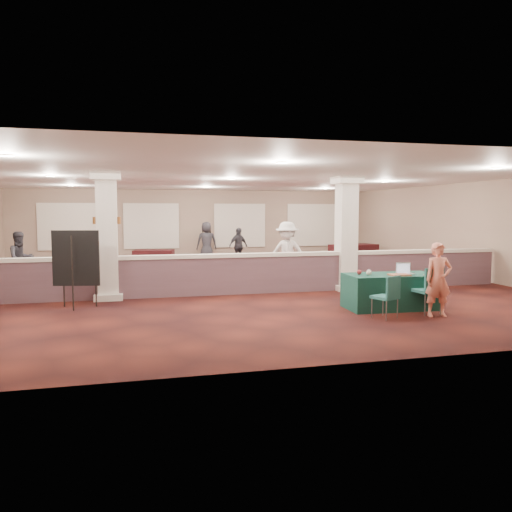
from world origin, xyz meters
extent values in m
plane|color=#431710|center=(0.00, 0.00, 0.00)|extent=(16.00, 16.00, 0.00)
cube|color=#866B5D|center=(0.00, 8.00, 1.60)|extent=(16.00, 0.04, 3.20)
cube|color=#866B5D|center=(0.00, -8.00, 1.60)|extent=(16.00, 0.04, 3.20)
cube|color=#866B5D|center=(8.00, 0.00, 1.60)|extent=(0.04, 16.00, 3.20)
cube|color=silver|center=(0.00, 0.00, 3.20)|extent=(16.00, 16.00, 0.02)
cube|color=#4F353C|center=(0.00, -1.50, 0.50)|extent=(15.60, 0.20, 1.00)
cube|color=beige|center=(0.00, -1.50, 1.05)|extent=(15.60, 0.28, 0.10)
cube|color=silver|center=(-3.50, -1.50, 1.60)|extent=(0.50, 0.50, 3.20)
cube|color=silver|center=(-3.50, -1.50, 0.08)|extent=(0.70, 0.70, 0.16)
cube|color=silver|center=(-3.50, -1.50, 3.10)|extent=(0.72, 0.72, 0.20)
cube|color=silver|center=(3.00, -1.50, 1.60)|extent=(0.50, 0.50, 3.20)
cube|color=silver|center=(3.00, -1.50, 0.08)|extent=(0.70, 0.70, 0.16)
cube|color=silver|center=(3.00, -1.50, 3.10)|extent=(0.72, 0.72, 0.20)
cylinder|color=brown|center=(-3.78, -1.50, 2.00)|extent=(0.12, 0.12, 0.18)
cylinder|color=white|center=(-3.78, -1.50, 2.00)|extent=(0.09, 0.09, 0.10)
cylinder|color=brown|center=(-3.22, -1.50, 2.00)|extent=(0.12, 0.12, 0.18)
cylinder|color=white|center=(-3.22, -1.50, 2.00)|extent=(0.09, 0.09, 0.10)
cube|color=#0E362F|center=(2.83, -4.35, 0.40)|extent=(2.11, 1.13, 0.79)
cube|color=#1F5D55|center=(3.30, -5.04, 0.50)|extent=(0.57, 0.57, 0.07)
cube|color=#1F5D55|center=(3.33, -5.27, 0.77)|extent=(0.49, 0.12, 0.49)
cylinder|color=slate|center=(3.12, -5.28, 0.23)|extent=(0.03, 0.03, 0.46)
cylinder|color=slate|center=(3.53, -5.22, 0.23)|extent=(0.03, 0.03, 0.46)
cylinder|color=slate|center=(3.06, -4.86, 0.23)|extent=(0.03, 0.03, 0.46)
cylinder|color=slate|center=(3.48, -4.81, 0.23)|extent=(0.03, 0.03, 0.46)
cube|color=#1F5D55|center=(2.17, -5.27, 0.44)|extent=(0.59, 0.59, 0.06)
cube|color=#1F5D55|center=(2.26, -5.45, 0.68)|extent=(0.41, 0.22, 0.43)
cylinder|color=slate|center=(2.08, -5.51, 0.20)|extent=(0.03, 0.03, 0.41)
cylinder|color=slate|center=(2.42, -5.36, 0.20)|extent=(0.03, 0.03, 0.41)
cylinder|color=slate|center=(1.93, -5.17, 0.20)|extent=(0.03, 0.03, 0.41)
cylinder|color=slate|center=(2.27, -5.02, 0.20)|extent=(0.03, 0.03, 0.41)
cube|color=black|center=(-4.15, -2.59, 1.16)|extent=(1.04, 0.28, 1.27)
cylinder|color=black|center=(-4.47, -2.28, 0.85)|extent=(0.04, 0.04, 1.69)
cylinder|color=black|center=(-3.74, -2.44, 0.85)|extent=(0.04, 0.04, 1.69)
cylinder|color=black|center=(-4.21, -2.85, 0.85)|extent=(0.04, 0.04, 1.69)
imported|color=#E97D65|center=(3.35, -5.39, 0.78)|extent=(0.62, 0.46, 1.57)
cube|color=black|center=(-4.04, 0.30, 0.35)|extent=(1.91, 1.40, 0.70)
cube|color=black|center=(-0.72, 0.30, 0.36)|extent=(1.88, 1.11, 0.72)
cube|color=black|center=(2.50, 3.00, 0.33)|extent=(1.67, 0.94, 0.65)
cube|color=black|center=(-3.55, 3.81, 0.33)|extent=(1.70, 0.99, 0.65)
cube|color=black|center=(-2.00, 6.36, 0.33)|extent=(1.76, 1.17, 0.65)
cube|color=black|center=(6.50, 5.38, 0.41)|extent=(2.18, 1.44, 0.81)
imported|color=black|center=(-6.10, 1.43, 0.82)|extent=(0.89, 0.83, 1.64)
imported|color=beige|center=(1.73, 0.00, 0.96)|extent=(1.34, 1.10, 1.92)
imported|color=black|center=(1.50, 6.00, 0.78)|extent=(1.02, 0.78, 1.56)
imported|color=black|center=(0.31, 7.00, 0.90)|extent=(0.91, 0.52, 1.80)
cube|color=silver|center=(3.15, -4.42, 0.80)|extent=(0.37, 0.27, 0.02)
cube|color=silver|center=(3.16, -4.30, 0.93)|extent=(0.36, 0.03, 0.24)
cube|color=#B3BAD7|center=(3.16, -4.30, 0.92)|extent=(0.33, 0.02, 0.21)
cube|color=#D35721|center=(2.87, -4.63, 0.81)|extent=(0.45, 0.35, 0.03)
sphere|color=#BFAF9D|center=(2.23, -4.43, 0.85)|extent=(0.12, 0.12, 0.12)
sphere|color=#601F13|center=(2.07, -4.26, 0.85)|extent=(0.11, 0.11, 0.11)
sphere|color=#4A494E|center=(2.35, -4.20, 0.85)|extent=(0.11, 0.11, 0.11)
cube|color=#B41913|center=(3.52, -4.69, 0.80)|extent=(0.13, 0.04, 0.01)
camera|label=1|loc=(-2.96, -14.55, 2.20)|focal=35.00mm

